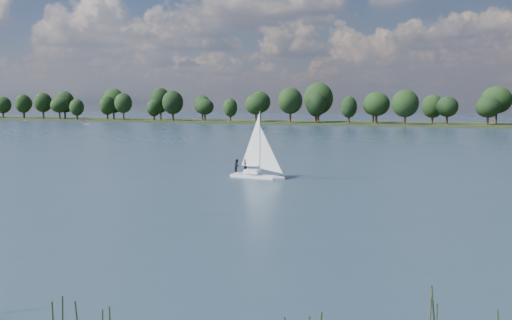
{
  "coord_description": "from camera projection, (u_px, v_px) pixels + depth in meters",
  "views": [
    {
      "loc": [
        16.48,
        -27.07,
        9.11
      ],
      "look_at": [
        -8.64,
        33.01,
        2.5
      ],
      "focal_mm": 40.0,
      "sensor_mm": 36.0,
      "label": 1
    }
  ],
  "objects": [
    {
      "name": "ground",
      "position": [
        411.0,
        144.0,
        123.89
      ],
      "size": [
        700.0,
        700.0,
        0.0
      ],
      "primitive_type": "plane",
      "color": "#233342",
      "rests_on": "ground"
    },
    {
      "name": "reeds",
      "position": [
        118.0,
        320.0,
        21.69
      ],
      "size": [
        51.64,
        11.99,
        2.15
      ],
      "color": "#283316",
      "rests_on": "ground"
    },
    {
      "name": "pontoon",
      "position": [
        27.0,
        120.0,
        285.95
      ],
      "size": [
        4.13,
        2.29,
        0.5
      ],
      "primitive_type": "cube",
      "rotation": [
        0.0,
        0.0,
        0.07
      ],
      "color": "slate",
      "rests_on": "ground"
    },
    {
      "name": "treeline",
      "position": [
        416.0,
        105.0,
        227.05
      ],
      "size": [
        562.36,
        73.64,
        18.59
      ],
      "color": "black",
      "rests_on": "ground"
    },
    {
      "name": "sailboat",
      "position": [
        255.0,
        158.0,
        68.78
      ],
      "size": [
        6.58,
        2.52,
        8.44
      ],
      "rotation": [
        0.0,
        0.0,
        -0.12
      ],
      "color": "silver",
      "rests_on": "ground"
    },
    {
      "name": "dinghy_pink",
      "position": [
        86.0,
        122.0,
        236.89
      ],
      "size": [
        2.62,
        2.33,
        4.05
      ],
      "rotation": [
        0.0,
        0.0,
        0.65
      ],
      "color": "white",
      "rests_on": "ground"
    },
    {
      "name": "far_shore",
      "position": [
        449.0,
        125.0,
        226.69
      ],
      "size": [
        660.0,
        40.0,
        1.5
      ],
      "primitive_type": "cube",
      "color": "black",
      "rests_on": "ground"
    }
  ]
}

